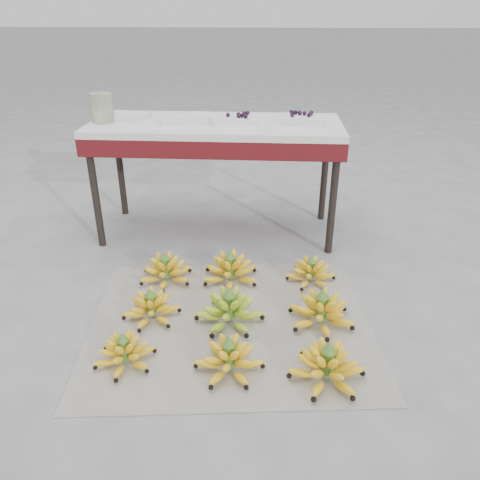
# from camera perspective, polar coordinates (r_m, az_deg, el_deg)

# --- Properties ---
(ground) EXTENTS (60.00, 60.00, 0.00)m
(ground) POSITION_cam_1_polar(r_m,az_deg,el_deg) (2.19, -2.45, -9.29)
(ground) COLOR slate
(ground) RESTS_ON ground
(newspaper_mat) EXTENTS (1.35, 1.17, 0.01)m
(newspaper_mat) POSITION_cam_1_polar(r_m,az_deg,el_deg) (2.15, -1.21, -10.03)
(newspaper_mat) COLOR silver
(newspaper_mat) RESTS_ON ground
(bunch_front_left) EXTENTS (0.29, 0.29, 0.15)m
(bunch_front_left) POSITION_cam_1_polar(r_m,az_deg,el_deg) (1.96, -13.87, -13.18)
(bunch_front_left) COLOR yellow
(bunch_front_left) RESTS_ON newspaper_mat
(bunch_front_center) EXTENTS (0.28, 0.28, 0.16)m
(bunch_front_center) POSITION_cam_1_polar(r_m,az_deg,el_deg) (1.87, -1.34, -14.28)
(bunch_front_center) COLOR yellow
(bunch_front_center) RESTS_ON newspaper_mat
(bunch_front_right) EXTENTS (0.37, 0.37, 0.18)m
(bunch_front_right) POSITION_cam_1_polar(r_m,az_deg,el_deg) (1.86, 10.55, -14.92)
(bunch_front_right) COLOR yellow
(bunch_front_right) RESTS_ON newspaper_mat
(bunch_mid_left) EXTENTS (0.32, 0.32, 0.16)m
(bunch_mid_left) POSITION_cam_1_polar(r_m,az_deg,el_deg) (2.18, -10.76, -8.11)
(bunch_mid_left) COLOR yellow
(bunch_mid_left) RESTS_ON newspaper_mat
(bunch_mid_center) EXTENTS (0.32, 0.32, 0.18)m
(bunch_mid_center) POSITION_cam_1_polar(r_m,az_deg,el_deg) (2.11, -1.30, -8.55)
(bunch_mid_center) COLOR #7EA71E
(bunch_mid_center) RESTS_ON newspaper_mat
(bunch_mid_right) EXTENTS (0.33, 0.33, 0.18)m
(bunch_mid_right) POSITION_cam_1_polar(r_m,az_deg,el_deg) (2.14, 9.88, -8.57)
(bunch_mid_right) COLOR yellow
(bunch_mid_right) RESTS_ON newspaper_mat
(bunch_back_left) EXTENTS (0.33, 0.33, 0.17)m
(bunch_back_left) POSITION_cam_1_polar(r_m,az_deg,el_deg) (2.45, -9.04, -3.71)
(bunch_back_left) COLOR yellow
(bunch_back_left) RESTS_ON newspaper_mat
(bunch_back_center) EXTENTS (0.31, 0.31, 0.18)m
(bunch_back_center) POSITION_cam_1_polar(r_m,az_deg,el_deg) (2.41, -1.18, -3.70)
(bunch_back_center) COLOR yellow
(bunch_back_center) RESTS_ON newspaper_mat
(bunch_back_right) EXTENTS (0.26, 0.26, 0.15)m
(bunch_back_right) POSITION_cam_1_polar(r_m,az_deg,el_deg) (2.44, 8.64, -3.95)
(bunch_back_right) COLOR yellow
(bunch_back_right) RESTS_ON newspaper_mat
(vendor_table) EXTENTS (1.44, 0.57, 0.69)m
(vendor_table) POSITION_cam_1_polar(r_m,az_deg,el_deg) (2.77, -2.95, 12.57)
(vendor_table) COLOR black
(vendor_table) RESTS_ON ground
(tray_far_left) EXTENTS (0.26, 0.20, 0.04)m
(tray_far_left) POSITION_cam_1_polar(r_m,az_deg,el_deg) (2.88, -13.44, 14.42)
(tray_far_left) COLOR silver
(tray_far_left) RESTS_ON vendor_table
(tray_left) EXTENTS (0.28, 0.22, 0.04)m
(tray_left) POSITION_cam_1_polar(r_m,az_deg,el_deg) (2.76, -6.67, 14.51)
(tray_left) COLOR silver
(tray_left) RESTS_ON vendor_table
(tray_right) EXTENTS (0.25, 0.19, 0.06)m
(tray_right) POSITION_cam_1_polar(r_m,az_deg,el_deg) (2.72, -0.49, 14.47)
(tray_right) COLOR silver
(tray_right) RESTS_ON vendor_table
(tray_far_right) EXTENTS (0.26, 0.20, 0.06)m
(tray_far_right) POSITION_cam_1_polar(r_m,az_deg,el_deg) (2.75, 7.63, 14.39)
(tray_far_right) COLOR silver
(tray_far_right) RESTS_ON vendor_table
(glass_jar) EXTENTS (0.15, 0.15, 0.16)m
(glass_jar) POSITION_cam_1_polar(r_m,az_deg,el_deg) (2.85, -16.45, 15.22)
(glass_jar) COLOR beige
(glass_jar) RESTS_ON vendor_table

